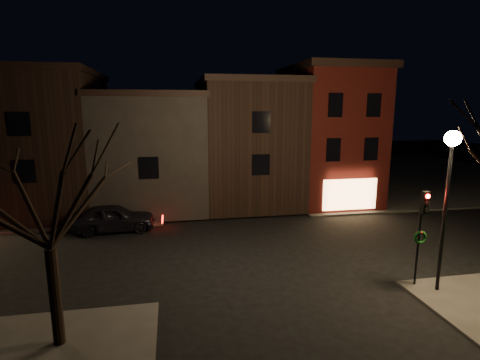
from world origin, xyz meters
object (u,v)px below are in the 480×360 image
Objects in this scene: parked_car_a at (113,218)px; bare_tree_left at (43,178)px; street_lamp_near at (450,168)px; traffic_signal at (422,224)px.

bare_tree_left is at bearing 176.63° from parked_car_a.
bare_tree_left is at bearing -175.97° from street_lamp_near.
street_lamp_near reaches higher than parked_car_a.
street_lamp_near is 0.86× the size of bare_tree_left.
bare_tree_left is 1.51× the size of parked_car_a.
bare_tree_left is (-13.60, -1.49, 2.63)m from traffic_signal.
traffic_signal is (-0.60, 0.49, -2.37)m from street_lamp_near.
bare_tree_left is (-14.20, -1.00, 0.25)m from street_lamp_near.
traffic_signal is at bearing 140.63° from street_lamp_near.
parked_car_a is (-13.58, 9.99, -1.96)m from traffic_signal.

